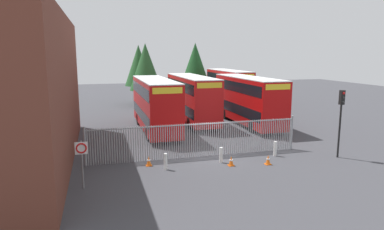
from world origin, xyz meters
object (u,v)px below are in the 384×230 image
(traffic_cone_by_gate, at_px, (231,161))
(double_decker_bus_near_gate, at_px, (155,103))
(double_decker_bus_far_back, at_px, (229,85))
(traffic_cone_mid_forecourt, at_px, (268,160))
(traffic_light_kerbside, at_px, (341,111))
(double_decker_bus_behind_fence_left, at_px, (192,97))
(double_decker_bus_behind_fence_right, at_px, (248,99))
(bollard_near_right, at_px, (275,149))
(bollard_near_left, at_px, (166,162))
(speed_limit_sign_post, at_px, (82,154))
(traffic_cone_near_kerb, at_px, (149,161))
(bollard_center_front, at_px, (221,155))

(traffic_cone_by_gate, bearing_deg, double_decker_bus_near_gate, 104.36)
(double_decker_bus_far_back, relative_size, traffic_cone_mid_forecourt, 18.32)
(traffic_light_kerbside, bearing_deg, double_decker_bus_behind_fence_left, 112.74)
(double_decker_bus_near_gate, bearing_deg, double_decker_bus_behind_fence_right, 2.56)
(double_decker_bus_behind_fence_left, relative_size, bollard_near_right, 11.38)
(double_decker_bus_behind_fence_right, bearing_deg, double_decker_bus_behind_fence_left, 150.58)
(double_decker_bus_near_gate, bearing_deg, bollard_near_left, -96.37)
(bollard_near_left, bearing_deg, double_decker_bus_behind_fence_left, 68.52)
(double_decker_bus_far_back, height_order, speed_limit_sign_post, double_decker_bus_far_back)
(speed_limit_sign_post, bearing_deg, traffic_cone_mid_forecourt, 5.26)
(double_decker_bus_near_gate, bearing_deg, traffic_cone_mid_forecourt, -65.83)
(traffic_cone_near_kerb, xyz_separation_m, traffic_light_kerbside, (11.87, -1.54, 2.70))
(double_decker_bus_behind_fence_right, relative_size, traffic_cone_mid_forecourt, 18.32)
(traffic_cone_near_kerb, bearing_deg, double_decker_bus_far_back, 58.55)
(double_decker_bus_behind_fence_right, height_order, speed_limit_sign_post, double_decker_bus_behind_fence_right)
(double_decker_bus_behind_fence_left, distance_m, traffic_cone_by_gate, 13.86)
(traffic_light_kerbside, bearing_deg, double_decker_bus_near_gate, 132.38)
(double_decker_bus_behind_fence_right, bearing_deg, speed_limit_sign_post, -139.32)
(double_decker_bus_behind_fence_left, distance_m, double_decker_bus_behind_fence_right, 5.38)
(bollard_near_right, relative_size, speed_limit_sign_post, 0.40)
(traffic_cone_by_gate, bearing_deg, double_decker_bus_behind_fence_left, 84.26)
(bollard_center_front, relative_size, traffic_cone_by_gate, 1.61)
(bollard_near_left, xyz_separation_m, bollard_center_front, (3.48, 0.37, 0.00))
(double_decker_bus_behind_fence_left, height_order, speed_limit_sign_post, double_decker_bus_behind_fence_left)
(bollard_near_right, relative_size, traffic_cone_by_gate, 1.61)
(double_decker_bus_behind_fence_right, distance_m, traffic_cone_mid_forecourt, 12.18)
(double_decker_bus_far_back, relative_size, bollard_center_front, 11.38)
(double_decker_bus_far_back, distance_m, traffic_light_kerbside, 24.51)
(bollard_near_right, distance_m, traffic_cone_by_gate, 3.66)
(bollard_center_front, height_order, traffic_cone_by_gate, bollard_center_front)
(double_decker_bus_behind_fence_right, distance_m, bollard_center_front, 12.26)
(traffic_cone_mid_forecourt, height_order, speed_limit_sign_post, speed_limit_sign_post)
(traffic_cone_by_gate, xyz_separation_m, traffic_light_kerbside, (7.19, -0.25, 2.70))
(bollard_near_left, relative_size, traffic_light_kerbside, 0.22)
(bollard_near_right, bearing_deg, double_decker_bus_behind_fence_left, 99.57)
(speed_limit_sign_post, bearing_deg, bollard_near_right, 11.73)
(traffic_cone_mid_forecourt, height_order, traffic_light_kerbside, traffic_light_kerbside)
(double_decker_bus_near_gate, relative_size, traffic_cone_mid_forecourt, 18.32)
(double_decker_bus_near_gate, distance_m, traffic_cone_near_kerb, 9.75)
(double_decker_bus_behind_fence_left, height_order, traffic_cone_by_gate, double_decker_bus_behind_fence_left)
(bollard_near_left, relative_size, speed_limit_sign_post, 0.40)
(bollard_near_right, xyz_separation_m, speed_limit_sign_post, (-11.76, -2.44, 1.30))
(double_decker_bus_near_gate, height_order, traffic_cone_by_gate, double_decker_bus_near_gate)
(speed_limit_sign_post, bearing_deg, double_decker_bus_far_back, 55.40)
(double_decker_bus_behind_fence_right, relative_size, traffic_cone_by_gate, 18.32)
(speed_limit_sign_post, bearing_deg, traffic_light_kerbside, 4.00)
(traffic_light_kerbside, bearing_deg, traffic_cone_mid_forecourt, -178.67)
(traffic_cone_by_gate, xyz_separation_m, traffic_cone_mid_forecourt, (2.21, -0.37, 0.00))
(traffic_cone_near_kerb, bearing_deg, double_decker_bus_behind_fence_right, 42.10)
(bollard_near_right, distance_m, speed_limit_sign_post, 12.08)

